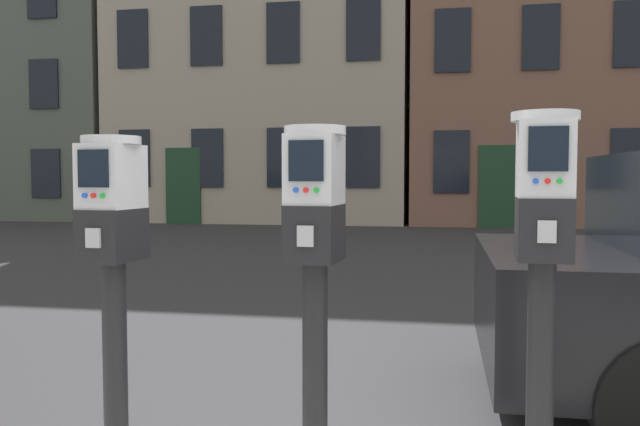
{
  "coord_description": "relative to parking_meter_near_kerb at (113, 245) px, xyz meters",
  "views": [
    {
      "loc": [
        0.06,
        -2.33,
        1.29
      ],
      "look_at": [
        -0.36,
        -0.01,
        1.16
      ],
      "focal_mm": 36.3,
      "sensor_mm": 36.0,
      "label": 1
    }
  ],
  "objects": [
    {
      "name": "townhouse_brick_corner",
      "position": [
        -12.9,
        18.12,
        4.06
      ],
      "size": [
        9.0,
        6.97,
        10.19
      ],
      "color": "#4C564C",
      "rests_on": "ground_plane"
    },
    {
      "name": "townhouse_orange_brick",
      "position": [
        -3.95,
        17.54,
        5.56
      ],
      "size": [
        8.55,
        5.82,
        13.2
      ],
      "color": "#9E9384",
      "rests_on": "ground_plane"
    },
    {
      "name": "parking_meter_near_kerb",
      "position": [
        0.0,
        0.0,
        0.0
      ],
      "size": [
        0.23,
        0.26,
        1.3
      ],
      "rotation": [
        0.0,
        0.0,
        -1.64
      ],
      "color": "black",
      "rests_on": "sidewalk_slab"
    },
    {
      "name": "townhouse_brownstone",
      "position": [
        4.74,
        17.84,
        5.09
      ],
      "size": [
        8.54,
        6.42,
        12.25
      ],
      "color": "brown",
      "rests_on": "ground_plane"
    },
    {
      "name": "parking_meter_twin_adjacent",
      "position": [
        0.76,
        0.0,
        0.02
      ],
      "size": [
        0.23,
        0.26,
        1.33
      ],
      "rotation": [
        0.0,
        0.0,
        -1.64
      ],
      "color": "black",
      "rests_on": "sidewalk_slab"
    },
    {
      "name": "parking_meter_end_of_row",
      "position": [
        1.53,
        0.0,
        0.04
      ],
      "size": [
        0.23,
        0.26,
        1.36
      ],
      "rotation": [
        0.0,
        0.0,
        -1.64
      ],
      "color": "black",
      "rests_on": "sidewalk_slab"
    }
  ]
}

